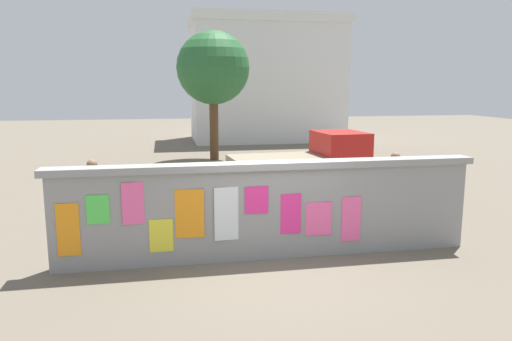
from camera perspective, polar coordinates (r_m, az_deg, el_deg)
ground at (r=16.70m, az=-4.36°, el=-0.76°), size 60.00×60.00×0.00m
poster_wall at (r=8.78m, az=1.57°, el=-4.50°), size 7.71×0.42×1.75m
auto_rickshaw_truck at (r=13.08m, az=5.77°, el=0.26°), size 3.71×1.80×1.85m
motorcycle at (r=12.49m, az=-13.65°, el=-2.49°), size 1.90×0.56×0.87m
bicycle_near at (r=10.31m, az=-9.73°, el=-5.53°), size 1.66×0.58×0.95m
person_walking at (r=11.38m, az=15.83°, el=-1.09°), size 0.48×0.48×1.62m
person_bystander at (r=10.45m, az=-18.42°, el=-2.19°), size 0.48×0.48×1.62m
tree_roadside at (r=20.41m, az=-5.02°, el=11.76°), size 2.98×2.98×5.28m
building_background at (r=28.02m, az=1.11°, el=10.61°), size 8.45×5.09×6.80m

